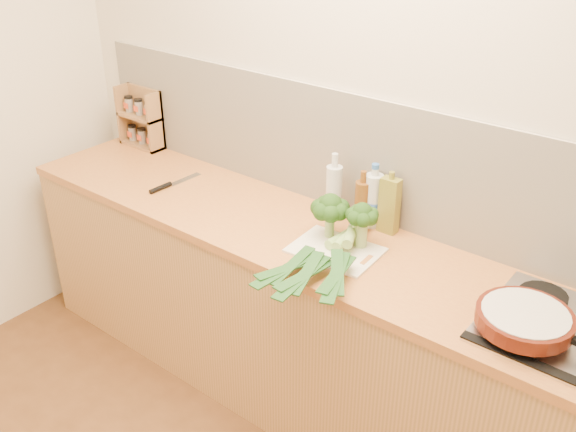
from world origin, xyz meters
name	(u,v)px	position (x,y,z in m)	size (l,w,h in m)	color
room_shell	(363,158)	(0.00, 1.49, 1.17)	(3.50, 3.50, 3.50)	beige
counter	(319,326)	(0.00, 1.20, 0.45)	(3.20, 0.62, 0.90)	tan
gas_hob	(575,334)	(1.02, 1.20, 0.91)	(0.58, 0.50, 0.04)	silver
chopping_board	(335,250)	(0.10, 1.16, 0.91)	(0.35, 0.25, 0.01)	white
broccoli_left	(330,209)	(0.02, 1.23, 1.04)	(0.16, 0.16, 0.19)	#94B368
broccoli_right	(362,217)	(0.16, 1.24, 1.04)	(0.13, 0.13, 0.19)	#94B368
leek_front	(327,246)	(0.08, 1.13, 0.93)	(0.13, 0.67, 0.04)	white
leek_mid	(338,246)	(0.13, 1.13, 0.95)	(0.13, 0.71, 0.04)	white
leek_back	(346,247)	(0.18, 1.11, 0.97)	(0.29, 0.59, 0.04)	white
chefs_knife	(167,186)	(-0.88, 1.14, 0.91)	(0.04, 0.31, 0.02)	silver
skillet	(526,319)	(0.88, 1.10, 0.97)	(0.46, 0.31, 0.05)	#51190D
spice_rack	(143,121)	(-1.39, 1.44, 1.04)	(0.27, 0.11, 0.33)	#A17045
oil_tin	(389,205)	(0.18, 1.43, 1.02)	(0.08, 0.05, 0.27)	olive
glass_bottle	(334,191)	(-0.08, 1.39, 1.03)	(0.07, 0.07, 0.30)	silver
amber_bottle	(362,203)	(0.06, 1.41, 1.01)	(0.06, 0.06, 0.25)	brown
water_bottle	(373,202)	(0.10, 1.44, 1.01)	(0.08, 0.08, 0.27)	silver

